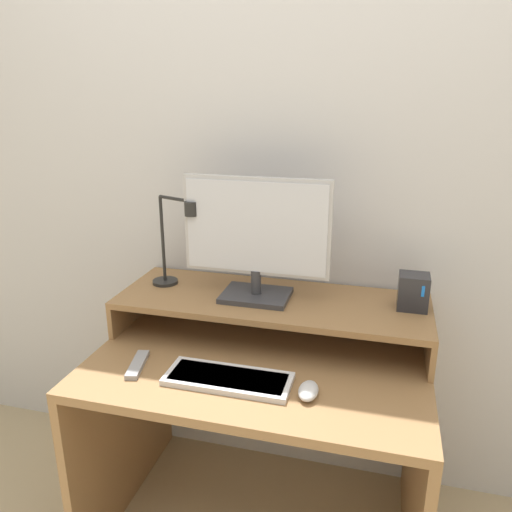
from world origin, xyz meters
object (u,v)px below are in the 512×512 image
object	(u,v)px
desk_lamp	(175,242)
keyboard	(228,379)
mouse	(308,391)
remote_control	(137,365)
router_dock	(413,292)
monitor	(256,237)

from	to	relation	value
desk_lamp	keyboard	bearing A→B (deg)	-48.64
mouse	remote_control	xyz separation A→B (m)	(-0.55, 0.02, -0.01)
router_dock	mouse	distance (m)	0.51
desk_lamp	mouse	world-z (taller)	desk_lamp
monitor	remote_control	bearing A→B (deg)	-133.13
monitor	remote_control	size ratio (longest dim) A/B	3.09
monitor	desk_lamp	distance (m)	0.32
router_dock	mouse	world-z (taller)	router_dock
remote_control	monitor	bearing A→B (deg)	46.87
keyboard	router_dock	bearing A→B (deg)	35.45
monitor	desk_lamp	xyz separation A→B (m)	(-0.31, 0.03, -0.05)
mouse	keyboard	bearing A→B (deg)	176.98
desk_lamp	router_dock	xyz separation A→B (m)	(0.84, 0.02, -0.11)
desk_lamp	router_dock	world-z (taller)	desk_lamp
desk_lamp	mouse	bearing A→B (deg)	-33.43
keyboard	remote_control	bearing A→B (deg)	178.78
router_dock	mouse	size ratio (longest dim) A/B	1.22
router_dock	keyboard	world-z (taller)	router_dock
keyboard	mouse	world-z (taller)	mouse
router_dock	keyboard	distance (m)	0.67
router_dock	remote_control	world-z (taller)	router_dock
monitor	router_dock	bearing A→B (deg)	4.91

